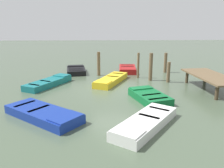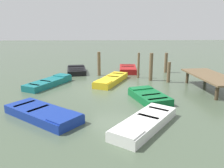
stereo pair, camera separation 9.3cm
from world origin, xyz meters
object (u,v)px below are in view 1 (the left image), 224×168
rowboat_teal (49,82)px  rowboat_black (76,70)px  mooring_piling_near_left (165,63)px  mooring_piling_near_right (151,67)px  mooring_piling_far_right (138,65)px  rowboat_red (127,69)px  mooring_piling_mid_right (99,64)px  dock_segment (211,77)px  rowboat_white (145,123)px  rowboat_yellow (111,80)px  mooring_piling_far_left (168,72)px  rowboat_green (149,96)px  rowboat_blue (44,114)px

rowboat_teal → rowboat_black: same height
mooring_piling_near_left → mooring_piling_near_right: size_ratio=0.82×
rowboat_black → mooring_piling_far_right: size_ratio=1.47×
rowboat_red → mooring_piling_mid_right: (1.38, -2.47, 0.74)m
dock_segment → rowboat_white: (5.38, -5.10, -0.62)m
rowboat_yellow → rowboat_white: 7.50m
rowboat_yellow → rowboat_white: size_ratio=1.06×
dock_segment → mooring_piling_mid_right: (-4.45, -7.22, 0.12)m
rowboat_yellow → mooring_piling_far_left: 4.16m
rowboat_teal → rowboat_black: bearing=8.7°
mooring_piling_near_right → mooring_piling_far_left: 1.34m
rowboat_black → rowboat_red: bearing=-93.4°
dock_segment → rowboat_green: size_ratio=1.62×
rowboat_blue → mooring_piling_mid_right: size_ratio=2.08×
rowboat_white → mooring_piling_far_right: bearing=-149.8°
rowboat_green → mooring_piling_near_right: mooring_piling_near_right is taller
rowboat_teal → mooring_piling_mid_right: mooring_piling_mid_right is taller
rowboat_teal → mooring_piling_far_right: 6.80m
rowboat_teal → mooring_piling_near_right: mooring_piling_near_right is taller
rowboat_yellow → rowboat_black: same height
mooring_piling_mid_right → mooring_piling_near_right: 4.28m
rowboat_teal → mooring_piling_near_right: bearing=-52.4°
rowboat_black → mooring_piling_near_right: (2.82, 5.82, 0.81)m
rowboat_yellow → mooring_piling_near_right: 3.11m
mooring_piling_far_right → rowboat_teal: bearing=-72.3°
rowboat_black → mooring_piling_near_right: 6.52m
dock_segment → mooring_piling_mid_right: mooring_piling_mid_right is taller
rowboat_blue → mooring_piling_far_left: (-6.29, 7.40, 0.52)m
mooring_piling_mid_right → mooring_piling_far_left: bearing=64.6°
dock_segment → rowboat_teal: bearing=-103.6°
rowboat_blue → rowboat_yellow: bearing=101.1°
rowboat_teal → mooring_piling_near_right: (-1.21, 7.24, 0.81)m
rowboat_yellow → rowboat_red: size_ratio=1.36×
rowboat_green → rowboat_red: 7.71m
rowboat_yellow → mooring_piling_far_right: (-1.44, 2.14, 0.76)m
mooring_piling_mid_right → mooring_piling_near_left: mooring_piling_mid_right is taller
rowboat_green → rowboat_black: size_ratio=1.05×
rowboat_blue → mooring_piling_mid_right: (-8.69, 2.35, 0.74)m
rowboat_teal → rowboat_white: same height
rowboat_red → rowboat_teal: bearing=-49.0°
rowboat_blue → rowboat_black: bearing=126.3°
rowboat_blue → mooring_piling_far_left: size_ratio=2.70×
rowboat_white → mooring_piling_mid_right: 10.08m
dock_segment → rowboat_green: dock_segment is taller
rowboat_black → mooring_piling_near_right: size_ratio=1.41×
rowboat_yellow → mooring_piling_far_left: bearing=114.2°
mooring_piling_near_left → rowboat_red: bearing=-98.0°
rowboat_blue → rowboat_teal: bearing=138.9°
rowboat_red → mooring_piling_near_left: (0.45, 3.20, 0.63)m
rowboat_teal → mooring_piling_far_left: bearing=-57.5°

